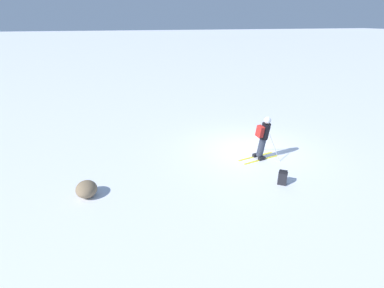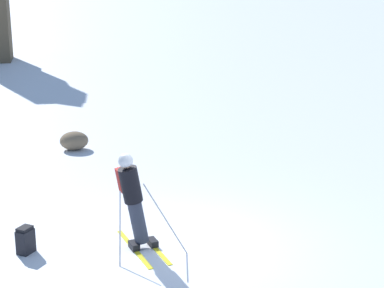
{
  "view_description": "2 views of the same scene",
  "coord_description": "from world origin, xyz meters",
  "views": [
    {
      "loc": [
        -10.72,
        5.65,
        5.27
      ],
      "look_at": [
        -1.25,
        2.97,
        1.15
      ],
      "focal_mm": 28.0,
      "sensor_mm": 36.0,
      "label": 1
    },
    {
      "loc": [
        -2.11,
        -10.73,
        5.09
      ],
      "look_at": [
        0.47,
        1.82,
        1.39
      ],
      "focal_mm": 60.0,
      "sensor_mm": 36.0,
      "label": 2
    }
  ],
  "objects": [
    {
      "name": "exposed_boulder_0",
      "position": [
        -1.87,
        6.65,
        0.25
      ],
      "size": [
        0.78,
        0.67,
        0.51
      ],
      "primitive_type": "ellipsoid",
      "color": "#7A664C",
      "rests_on": "ground"
    },
    {
      "name": "skier",
      "position": [
        -0.99,
        -0.01,
        1.04
      ],
      "size": [
        1.26,
        1.8,
        1.87
      ],
      "rotation": [
        0.0,
        0.0,
        0.22
      ],
      "color": "yellow",
      "rests_on": "ground"
    },
    {
      "name": "spare_backpack",
      "position": [
        -2.91,
        0.21,
        0.24
      ],
      "size": [
        0.35,
        0.37,
        0.5
      ],
      "rotation": [
        0.0,
        0.0,
        4.08
      ],
      "color": "black",
      "rests_on": "ground"
    },
    {
      "name": "ground_plane",
      "position": [
        0.0,
        0.0,
        0.0
      ],
      "size": [
        300.0,
        300.0,
        0.0
      ],
      "primitive_type": "plane",
      "color": "white"
    }
  ]
}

